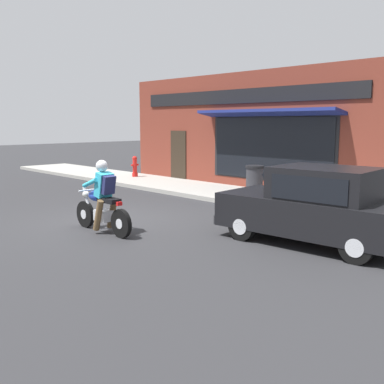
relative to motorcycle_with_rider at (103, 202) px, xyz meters
The scene contains 7 objects.
ground_plane 1.34m from the motorcycle_with_rider, 46.16° to the left, with size 80.00×80.00×0.00m, color #2B2B2D.
sidewalk_curb 7.00m from the motorcycle_with_rider, 33.33° to the left, with size 2.60×22.00×0.14m, color #9E9B93.
storefront_building 7.78m from the motorcycle_with_rider, 15.80° to the left, with size 1.25×11.43×4.20m.
motorcycle_with_rider is the anchor object (origin of this frame).
car_hatchback 4.56m from the motorcycle_with_rider, 56.55° to the right, with size 1.92×3.89×1.57m.
trash_bin 5.59m from the motorcycle_with_rider, ahead, with size 0.56×0.56×0.98m.
fire_hydrant 9.32m from the motorcycle_with_rider, 48.66° to the left, with size 0.36×0.24×0.88m.
Camera 1 is at (-6.19, -9.23, 2.43)m, focal length 42.00 mm.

